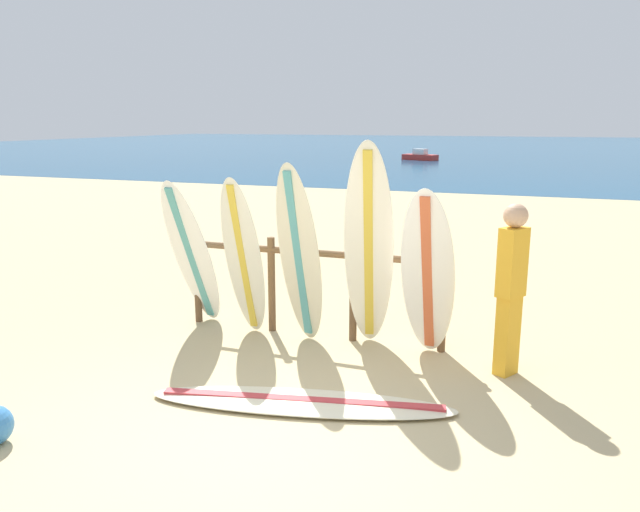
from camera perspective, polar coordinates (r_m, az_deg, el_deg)
name	(u,v)px	position (r m, az deg, el deg)	size (l,w,h in m)	color
ground_plane	(264,435)	(5.37, -5.18, -16.17)	(120.00, 120.00, 0.00)	tan
ocean_water	(523,147)	(62.33, 18.29, 9.53)	(120.00, 80.00, 0.01)	navy
surfboard_rack	(311,276)	(7.35, -0.80, -1.86)	(3.24, 0.09, 1.18)	brown
surfboard_leaning_far_left	(192,255)	(7.67, -11.77, 0.12)	(0.53, 0.95, 1.92)	white
surfboard_leaning_left	(244,258)	(7.26, -7.09, -0.22)	(0.47, 0.64, 1.97)	silver
surfboard_leaning_center_left	(299,255)	(6.98, -1.92, 0.06)	(0.62, 0.62, 2.14)	beige
surfboard_leaning_center	(369,248)	(6.76, 4.53, 0.71)	(0.68, 0.90, 2.39)	white
surfboard_leaning_center_right	(428,275)	(6.63, 9.94, -1.73)	(0.58, 0.71, 1.93)	white
surfboard_lying_on_sand	(301,402)	(5.81, -1.74, -13.37)	(2.89, 1.14, 0.08)	beige
beachgoer_standing	(511,282)	(6.46, 17.26, -2.35)	(0.30, 0.34, 1.77)	gold
small_boat_offshore	(420,156)	(41.10, 9.24, 9.12)	(2.41, 1.57, 0.71)	#B22D28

